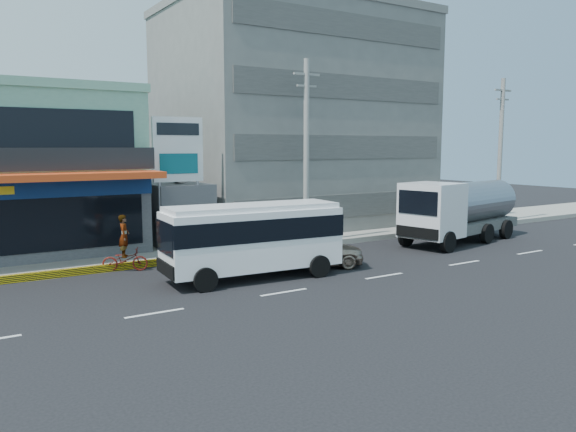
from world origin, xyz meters
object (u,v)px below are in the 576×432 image
object	(u,v)px
minibus	(253,234)
tanker_truck	(459,210)
utility_pole_far	(500,151)
concrete_building	(293,123)
satellite_dish	(175,182)
billboard	(178,157)
shop_building	(1,176)
motorcycle_rider	(125,253)
utility_pole_near	(306,152)
sedan	(311,250)

from	to	relation	value
minibus	tanker_truck	bearing A→B (deg)	6.01
utility_pole_far	concrete_building	bearing A→B (deg)	147.65
satellite_dish	tanker_truck	size ratio (longest dim) A/B	0.16
utility_pole_far	billboard	bearing A→B (deg)	175.43
satellite_dish	tanker_truck	bearing A→B (deg)	-25.85
shop_building	minibus	bearing A→B (deg)	-54.36
billboard	utility_pole_far	bearing A→B (deg)	-4.57
billboard	motorcycle_rider	xyz separation A→B (m)	(-3.50, -2.40, -4.10)
shop_building	utility_pole_near	size ratio (longest dim) A/B	1.24
shop_building	sedan	world-z (taller)	shop_building
billboard	motorcycle_rider	distance (m)	5.90
billboard	sedan	bearing A→B (deg)	-56.91
satellite_dish	utility_pole_far	world-z (taller)	utility_pole_far
shop_building	minibus	xyz separation A→B (m)	(8.12, -11.32, -2.15)
satellite_dish	billboard	xyz separation A→B (m)	(-0.50, -1.80, 1.35)
sedan	tanker_truck	world-z (taller)	tanker_truck
shop_building	utility_pole_near	xyz separation A→B (m)	(14.00, -6.55, 1.15)
satellite_dish	billboard	bearing A→B (deg)	-105.52
concrete_building	utility_pole_far	size ratio (longest dim) A/B	1.60
shop_building	satellite_dish	size ratio (longest dim) A/B	8.27
sedan	motorcycle_rider	bearing A→B (deg)	87.86
satellite_dish	billboard	size ratio (longest dim) A/B	0.22
concrete_building	minibus	xyz separation A→B (m)	(-9.88, -12.38, -5.16)
sedan	satellite_dish	bearing A→B (deg)	47.61
concrete_building	motorcycle_rider	bearing A→B (deg)	-149.64
concrete_building	minibus	bearing A→B (deg)	-128.60
billboard	tanker_truck	xyz separation A→B (m)	(14.73, -5.09, -3.04)
utility_pole_near	motorcycle_rider	world-z (taller)	utility_pole_near
billboard	motorcycle_rider	bearing A→B (deg)	-145.56
tanker_truck	motorcycle_rider	xyz separation A→B (m)	(-18.23, 2.69, -1.06)
utility_pole_near	shop_building	bearing A→B (deg)	154.94
satellite_dish	utility_pole_near	size ratio (longest dim) A/B	0.15
utility_pole_near	tanker_truck	world-z (taller)	utility_pole_near
concrete_building	billboard	size ratio (longest dim) A/B	2.32
shop_building	minibus	distance (m)	14.10
shop_building	tanker_truck	world-z (taller)	shop_building
satellite_dish	sedan	distance (m)	9.00
concrete_building	satellite_dish	size ratio (longest dim) A/B	10.67
tanker_truck	utility_pole_far	bearing A→B (deg)	22.98
motorcycle_rider	minibus	bearing A→B (deg)	-45.42
concrete_building	sedan	size ratio (longest dim) A/B	3.41
shop_building	concrete_building	world-z (taller)	concrete_building
minibus	utility_pole_near	bearing A→B (deg)	39.09
minibus	utility_pole_far	bearing A→B (deg)	12.32
billboard	shop_building	bearing A→B (deg)	147.68
shop_building	motorcycle_rider	world-z (taller)	shop_building
utility_pole_near	tanker_truck	xyz separation A→B (m)	(8.23, -3.29, -3.26)
utility_pole_near	concrete_building	bearing A→B (deg)	62.24
shop_building	concrete_building	bearing A→B (deg)	3.35
concrete_building	billboard	world-z (taller)	concrete_building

